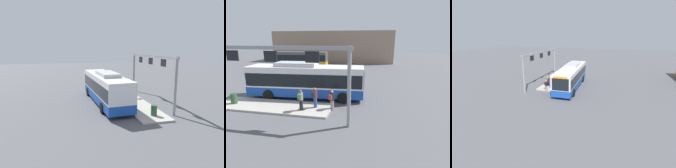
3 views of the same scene
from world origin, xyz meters
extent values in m
plane|color=#56565B|center=(0.00, 0.00, 0.00)|extent=(120.00, 120.00, 0.00)
cube|color=#B2ADA3|center=(-1.88, -2.95, 0.08)|extent=(10.00, 2.80, 0.16)
cube|color=#1947AD|center=(0.00, 0.00, 0.77)|extent=(11.15, 3.25, 0.85)
cube|color=silver|center=(0.00, 0.00, 2.15)|extent=(11.15, 3.25, 1.90)
cube|color=black|center=(0.00, 0.00, 1.95)|extent=(10.93, 3.28, 1.20)
cube|color=black|center=(5.51, 0.38, 2.05)|extent=(0.19, 2.12, 1.50)
cube|color=#B7B7BC|center=(-0.82, -0.06, 3.28)|extent=(3.96, 2.01, 0.36)
cube|color=orange|center=(5.44, 0.38, 2.90)|extent=(0.24, 1.75, 0.28)
cylinder|color=black|center=(3.61, 1.45, 0.50)|extent=(1.02, 0.37, 1.00)
cylinder|color=black|center=(3.77, -0.94, 0.50)|extent=(1.02, 0.37, 1.00)
cylinder|color=black|center=(-3.38, 0.97, 0.50)|extent=(1.02, 0.37, 1.00)
cylinder|color=black|center=(-3.21, -1.42, 0.50)|extent=(1.02, 0.37, 1.00)
cube|color=#EAAD14|center=(-7.87, 18.11, 0.77)|extent=(10.45, 3.20, 0.85)
cube|color=#4C4C51|center=(-7.87, 18.11, 2.15)|extent=(10.45, 3.20, 1.90)
cube|color=black|center=(-7.87, 18.11, 1.95)|extent=(10.25, 3.23, 1.20)
cylinder|color=black|center=(-11.14, 16.68, 0.50)|extent=(1.02, 0.37, 1.00)
cylinder|color=black|center=(-11.30, 19.08, 0.50)|extent=(1.02, 0.37, 1.00)
cylinder|color=black|center=(-4.85, 17.12, 0.50)|extent=(1.02, 0.37, 1.00)
cylinder|color=black|center=(-5.01, 19.51, 0.50)|extent=(1.02, 0.37, 1.00)
cylinder|color=gray|center=(3.19, -2.64, 0.42)|extent=(0.36, 0.36, 0.85)
cylinder|color=black|center=(3.19, -2.64, 1.15)|extent=(0.43, 0.43, 0.60)
sphere|color=tan|center=(3.19, -2.64, 1.56)|extent=(0.22, 0.22, 0.22)
cube|color=maroon|center=(3.11, -2.88, 1.18)|extent=(0.32, 0.26, 0.40)
cylinder|color=#334C8C|center=(1.80, -2.70, 0.58)|extent=(0.32, 0.32, 0.85)
cylinder|color=maroon|center=(1.80, -2.70, 1.31)|extent=(0.39, 0.39, 0.60)
sphere|color=#9E755B|center=(1.80, -2.70, 1.72)|extent=(0.22, 0.22, 0.22)
cube|color=#26262D|center=(1.76, -2.95, 1.34)|extent=(0.31, 0.22, 0.40)
cylinder|color=black|center=(0.90, -3.44, 0.58)|extent=(0.29, 0.29, 0.85)
cylinder|color=gray|center=(0.90, -3.44, 1.31)|extent=(0.35, 0.35, 0.60)
sphere|color=brown|center=(0.90, -3.44, 1.72)|extent=(0.22, 0.22, 0.22)
cube|color=#4C8447|center=(0.91, -3.70, 1.34)|extent=(0.29, 0.19, 0.40)
cylinder|color=gray|center=(4.85, -5.07, 2.60)|extent=(0.24, 0.24, 5.20)
cube|color=gray|center=(-0.32, -5.07, 5.05)|extent=(10.73, 0.20, 0.24)
cube|color=black|center=(-3.16, -5.07, 4.50)|extent=(0.90, 0.08, 0.70)
cube|color=black|center=(-0.32, -5.07, 4.50)|extent=(0.90, 0.08, 0.70)
cube|color=black|center=(2.52, -5.07, 4.50)|extent=(0.90, 0.08, 0.70)
cube|color=gray|center=(-3.85, 29.44, 3.74)|extent=(29.76, 8.00, 7.49)
cylinder|color=#2D5133|center=(-5.42, -3.16, 0.61)|extent=(0.52, 0.52, 0.90)
camera|label=1|loc=(-19.79, 4.06, 5.83)|focal=30.53mm
camera|label=2|loc=(6.12, -15.22, 5.58)|focal=27.52mm
camera|label=3|loc=(23.20, 7.36, 8.14)|focal=26.87mm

